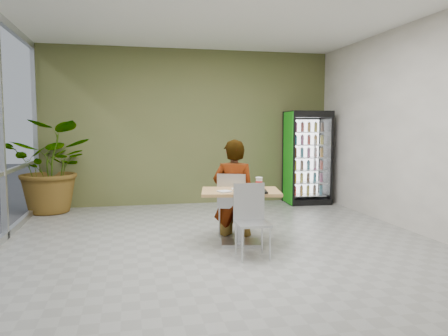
% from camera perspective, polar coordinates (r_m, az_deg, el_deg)
% --- Properties ---
extents(ground, '(7.00, 7.00, 0.00)m').
position_cam_1_polar(ground, '(5.89, 0.31, -10.44)').
color(ground, gray).
rests_on(ground, ground).
extents(room_envelope, '(6.00, 7.00, 3.20)m').
position_cam_1_polar(room_envelope, '(5.67, 0.32, 5.32)').
color(room_envelope, silver).
rests_on(room_envelope, ground).
extents(dining_table, '(1.17, 0.92, 0.75)m').
position_cam_1_polar(dining_table, '(5.97, 2.17, -4.93)').
color(dining_table, '#B27A4C').
rests_on(dining_table, ground).
extents(chair_far, '(0.54, 0.54, 0.93)m').
position_cam_1_polar(chair_far, '(6.41, 1.08, -4.13)').
color(chair_far, '#B4B6B9').
rests_on(chair_far, ground).
extents(chair_near, '(0.41, 0.41, 0.90)m').
position_cam_1_polar(chair_near, '(5.45, 3.52, -6.02)').
color(chair_near, '#B4B6B9').
rests_on(chair_near, ground).
extents(seated_woman, '(0.75, 0.62, 1.73)m').
position_cam_1_polar(seated_woman, '(6.46, 1.31, -3.90)').
color(seated_woman, black).
rests_on(seated_woman, ground).
extents(pizza_plate, '(0.31, 0.24, 0.03)m').
position_cam_1_polar(pizza_plate, '(6.04, 2.11, -2.62)').
color(pizza_plate, silver).
rests_on(pizza_plate, dining_table).
extents(soda_cup, '(0.09, 0.09, 0.17)m').
position_cam_1_polar(soda_cup, '(6.02, 4.60, -2.03)').
color(soda_cup, silver).
rests_on(soda_cup, dining_table).
extents(napkin_stack, '(0.20, 0.20, 0.02)m').
position_cam_1_polar(napkin_stack, '(5.75, 0.07, -3.08)').
color(napkin_stack, silver).
rests_on(napkin_stack, dining_table).
extents(cafeteria_tray, '(0.46, 0.37, 0.02)m').
position_cam_1_polar(cafeteria_tray, '(5.75, 3.57, -3.07)').
color(cafeteria_tray, black).
rests_on(cafeteria_tray, dining_table).
extents(beverage_fridge, '(0.93, 0.74, 1.94)m').
position_cam_1_polar(beverage_fridge, '(9.34, 10.85, 1.36)').
color(beverage_fridge, black).
rests_on(beverage_fridge, ground).
extents(potted_plant, '(1.82, 1.66, 1.73)m').
position_cam_1_polar(potted_plant, '(8.77, -21.47, 0.17)').
color(potted_plant, '#266127').
rests_on(potted_plant, ground).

